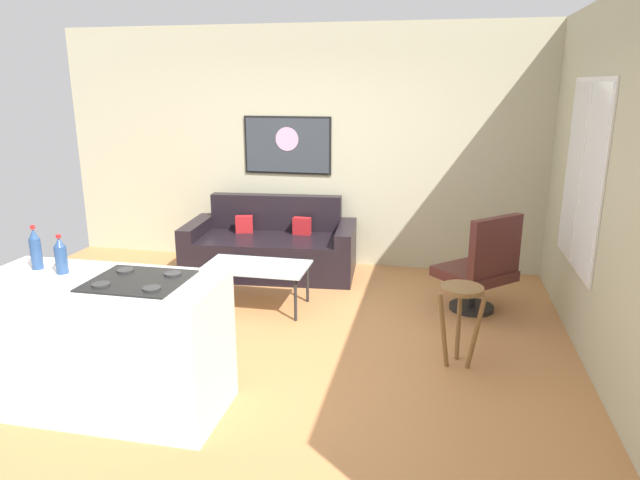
% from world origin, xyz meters
% --- Properties ---
extents(ground, '(6.40, 6.40, 0.04)m').
position_xyz_m(ground, '(0.00, 0.00, -0.02)').
color(ground, '#B67845').
extents(back_wall, '(6.40, 0.05, 2.80)m').
position_xyz_m(back_wall, '(0.00, 2.42, 1.40)').
color(back_wall, '#B7B292').
rests_on(back_wall, ground).
extents(right_wall, '(0.05, 6.40, 2.80)m').
position_xyz_m(right_wall, '(2.62, 0.30, 1.40)').
color(right_wall, '#B5B390').
rests_on(right_wall, ground).
extents(couch, '(1.99, 1.04, 0.86)m').
position_xyz_m(couch, '(-0.46, 1.88, 0.29)').
color(couch, black).
rests_on(couch, ground).
extents(coffee_table, '(1.01, 0.58, 0.43)m').
position_xyz_m(coffee_table, '(-0.29, 0.81, 0.40)').
color(coffee_table, silver).
rests_on(coffee_table, ground).
extents(armchair, '(0.85, 0.85, 0.97)m').
position_xyz_m(armchair, '(1.85, 1.13, 0.46)').
color(armchair, black).
rests_on(armchair, ground).
extents(bar_stool, '(0.37, 0.37, 0.65)m').
position_xyz_m(bar_stool, '(1.62, 0.00, 0.51)').
color(bar_stool, brown).
rests_on(bar_stool, ground).
extents(kitchen_counter, '(1.59, 0.68, 0.95)m').
position_xyz_m(kitchen_counter, '(-0.71, -1.11, 0.47)').
color(kitchen_counter, white).
rests_on(kitchen_counter, ground).
extents(soda_bottle, '(0.07, 0.07, 0.30)m').
position_xyz_m(soda_bottle, '(-1.22, -1.01, 1.06)').
color(soda_bottle, navy).
rests_on(soda_bottle, kitchen_counter).
extents(soda_bottle_2, '(0.08, 0.08, 0.26)m').
position_xyz_m(soda_bottle_2, '(-1.00, -1.06, 1.05)').
color(soda_bottle_2, navy).
rests_on(soda_bottle_2, kitchen_counter).
extents(wall_painting, '(1.06, 0.03, 0.68)m').
position_xyz_m(wall_painting, '(-0.38, 2.38, 1.43)').
color(wall_painting, black).
extents(window, '(0.03, 1.29, 1.59)m').
position_xyz_m(window, '(2.59, 0.90, 1.40)').
color(window, silver).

